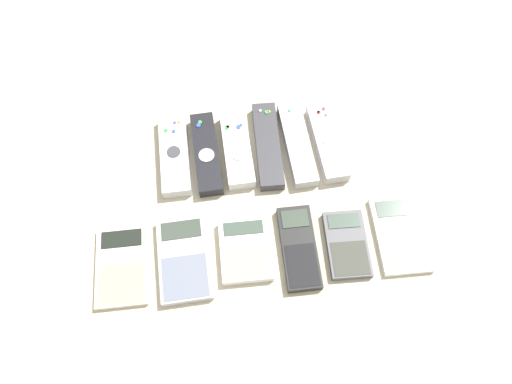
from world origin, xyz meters
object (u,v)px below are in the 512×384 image
object	(u,v)px
remote_0	(175,155)
remote_2	(237,149)
calculator_2	(245,250)
remote_4	(297,144)
calculator_5	(400,235)
calculator_4	(347,244)
remote_5	(327,142)
calculator_0	(122,266)
remote_3	(268,145)
calculator_1	(184,259)
calculator_3	(299,248)
remote_1	(206,154)

from	to	relation	value
remote_0	remote_2	world-z (taller)	remote_2
calculator_2	remote_4	bearing A→B (deg)	59.91
remote_4	calculator_5	size ratio (longest dim) A/B	1.26
remote_2	calculator_4	bearing A→B (deg)	-52.69
remote_4	calculator_4	world-z (taller)	remote_4
remote_5	calculator_0	xyz separation A→B (m)	(-0.40, -0.21, -0.01)
remote_3	calculator_1	world-z (taller)	remote_3
remote_3	remote_4	xyz separation A→B (m)	(0.06, -0.00, 0.00)
remote_0	remote_4	size ratio (longest dim) A/B	0.94
remote_3	calculator_2	distance (m)	0.22
calculator_0	calculator_5	distance (m)	0.50
calculator_4	calculator_5	world-z (taller)	calculator_4
calculator_5	calculator_3	bearing A→B (deg)	-177.31
remote_4	remote_5	xyz separation A→B (m)	(0.06, -0.00, 0.00)
remote_3	remote_5	bearing A→B (deg)	-2.06
remote_5	calculator_1	bearing A→B (deg)	-148.09
calculator_4	calculator_5	size ratio (longest dim) A/B	0.86
remote_0	calculator_5	world-z (taller)	remote_0
remote_2	calculator_1	world-z (taller)	remote_2
remote_5	calculator_1	world-z (taller)	remote_5
remote_1	calculator_2	world-z (taller)	remote_1
remote_2	calculator_4	world-z (taller)	remote_2
remote_2	remote_5	distance (m)	0.18
remote_5	calculator_5	world-z (taller)	remote_5
remote_5	calculator_2	distance (m)	0.28
calculator_4	remote_5	bearing A→B (deg)	91.37
calculator_0	calculator_2	size ratio (longest dim) A/B	1.25
remote_2	calculator_0	size ratio (longest dim) A/B	1.15
remote_2	calculator_0	world-z (taller)	remote_2
remote_0	remote_1	size ratio (longest dim) A/B	0.99
remote_4	calculator_3	size ratio (longest dim) A/B	1.21
remote_1	remote_3	size ratio (longest dim) A/B	0.93
remote_5	calculator_3	bearing A→B (deg)	-116.36
remote_3	calculator_0	xyz separation A→B (m)	(-0.29, -0.22, -0.01)
remote_4	remote_5	size ratio (longest dim) A/B	1.08
remote_2	calculator_3	distance (m)	0.23
remote_1	calculator_5	world-z (taller)	remote_1
remote_5	calculator_0	distance (m)	0.45
remote_1	calculator_0	distance (m)	0.27
calculator_1	calculator_3	size ratio (longest dim) A/B	1.01
remote_3	calculator_4	size ratio (longest dim) A/B	1.50
remote_0	remote_3	world-z (taller)	remote_0
remote_4	calculator_0	world-z (taller)	remote_4
remote_2	remote_3	size ratio (longest dim) A/B	0.88
calculator_1	calculator_4	bearing A→B (deg)	-2.91
calculator_2	remote_5	bearing A→B (deg)	48.89
calculator_1	calculator_2	world-z (taller)	same
calculator_1	calculator_4	distance (m)	0.29
remote_1	calculator_0	xyz separation A→B (m)	(-0.16, -0.21, -0.01)
remote_4	calculator_3	xyz separation A→B (m)	(-0.03, -0.22, -0.00)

